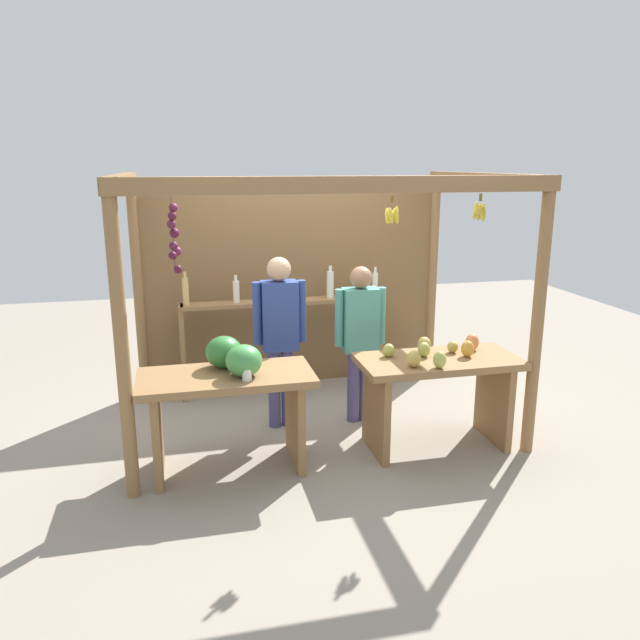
% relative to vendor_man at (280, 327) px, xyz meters
% --- Properties ---
extents(ground_plane, '(12.00, 12.00, 0.00)m').
position_rel_vendor_man_xyz_m(ground_plane, '(0.34, 0.08, -0.95)').
color(ground_plane, gray).
rests_on(ground_plane, ground).
extents(market_stall, '(3.34, 2.23, 2.29)m').
position_rel_vendor_man_xyz_m(market_stall, '(0.34, 0.57, 0.40)').
color(market_stall, olive).
rests_on(market_stall, ground).
extents(fruit_counter_left, '(1.35, 0.65, 1.05)m').
position_rel_vendor_man_xyz_m(fruit_counter_left, '(-0.53, -0.70, -0.28)').
color(fruit_counter_left, olive).
rests_on(fruit_counter_left, ground).
extents(fruit_counter_right, '(1.35, 0.64, 0.94)m').
position_rel_vendor_man_xyz_m(fruit_counter_right, '(1.22, -0.72, -0.35)').
color(fruit_counter_right, olive).
rests_on(fruit_counter_right, ground).
extents(bottle_shelf_unit, '(2.14, 0.22, 1.34)m').
position_rel_vendor_man_xyz_m(bottle_shelf_unit, '(0.19, 0.87, -0.16)').
color(bottle_shelf_unit, olive).
rests_on(bottle_shelf_unit, ground).
extents(vendor_man, '(0.48, 0.21, 1.58)m').
position_rel_vendor_man_xyz_m(vendor_man, '(0.00, 0.00, 0.00)').
color(vendor_man, '#49457D').
rests_on(vendor_man, ground).
extents(vendor_woman, '(0.48, 0.20, 1.48)m').
position_rel_vendor_man_xyz_m(vendor_woman, '(0.74, -0.05, -0.07)').
color(vendor_woman, '#4C477C').
rests_on(vendor_woman, ground).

